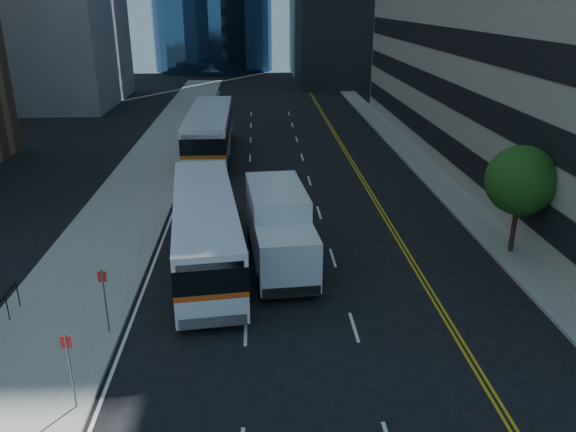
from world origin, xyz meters
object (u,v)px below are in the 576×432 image
at_px(box_truck, 279,228).
at_px(bus_front, 205,228).
at_px(bus_rear, 210,132).
at_px(street_tree, 521,181).

bearing_deg(box_truck, bus_front, 169.27).
height_order(bus_front, box_truck, box_truck).
height_order(bus_front, bus_rear, bus_rear).
bearing_deg(street_tree, bus_rear, 129.71).
distance_m(street_tree, bus_front, 14.47).
relative_size(bus_rear, box_truck, 1.88).
bearing_deg(bus_rear, box_truck, -77.32).
xyz_separation_m(bus_front, bus_rear, (-1.17, 18.91, 0.21)).
relative_size(street_tree, bus_rear, 0.37).
xyz_separation_m(bus_front, box_truck, (3.31, -0.33, 0.08)).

